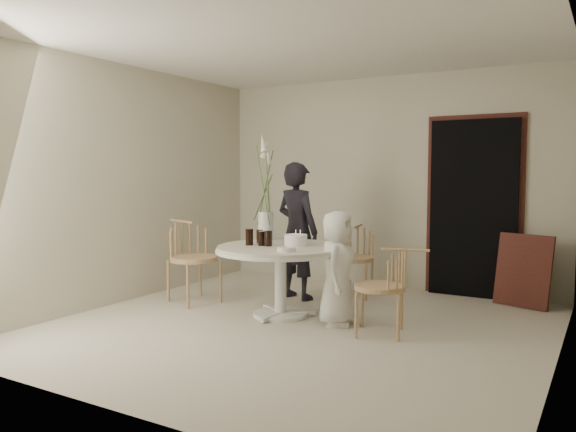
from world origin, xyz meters
The scene contains 18 objects.
ground centered at (0.00, 0.00, 0.00)m, with size 4.50×4.50×0.00m, color beige.
room_shell centered at (0.00, 0.00, 1.62)m, with size 4.50×4.50×4.50m.
doorway centered at (1.15, 2.19, 1.05)m, with size 1.00×0.10×2.10m, color black.
door_trim centered at (1.15, 2.23, 1.11)m, with size 1.12×0.03×2.22m, color #58271E.
table centered at (-0.35, 0.25, 0.62)m, with size 1.33×1.33×0.73m.
picture_frame centered at (1.75, 1.95, 0.40)m, with size 0.61×0.04×0.81m, color #58271E.
chair_far centered at (-0.10, 1.61, 0.54)m, with size 0.52×0.55×0.84m.
chair_right centered at (0.88, 0.18, 0.52)m, with size 0.55×0.52×0.81m.
chair_left centered at (-1.64, 0.32, 0.60)m, with size 0.65×0.63×0.93m.
girl centered at (-0.60, 1.06, 0.80)m, with size 0.58×0.38×1.60m, color black.
boy centered at (0.29, 0.25, 0.56)m, with size 0.54×0.35×1.11m, color white.
birthday_cake centered at (-0.23, 0.35, 0.79)m, with size 0.24×0.24×0.16m.
cola_tumbler_a centered at (-0.66, 0.15, 0.81)m, with size 0.08×0.08×0.17m, color black.
cola_tumbler_b centered at (-0.45, 0.17, 0.81)m, with size 0.07×0.07×0.16m, color black.
cola_tumbler_c centered at (-0.65, 0.32, 0.80)m, with size 0.07×0.07×0.15m, color black.
cola_tumbler_d centered at (-0.53, 0.17, 0.80)m, with size 0.07×0.07×0.15m, color black.
plate_stack centered at (-0.10, -0.06, 0.75)m, with size 0.18×0.18×0.04m, color white.
flower_vase centered at (-0.76, 0.62, 1.14)m, with size 0.17×0.17×1.17m.
Camera 1 is at (2.58, -4.64, 1.49)m, focal length 35.00 mm.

